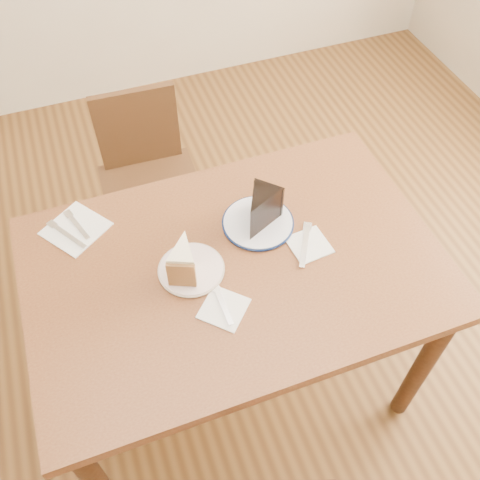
% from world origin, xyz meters
% --- Properties ---
extents(ground, '(4.00, 4.00, 0.00)m').
position_xyz_m(ground, '(0.00, 0.00, 0.00)').
color(ground, '#452A12').
rests_on(ground, ground).
extents(table, '(1.20, 0.80, 0.75)m').
position_xyz_m(table, '(0.00, 0.00, 0.65)').
color(table, '#4B2714').
rests_on(table, ground).
extents(chair_far, '(0.40, 0.40, 0.79)m').
position_xyz_m(chair_far, '(-0.11, 0.74, 0.44)').
color(chair_far, '#321C0F').
rests_on(chair_far, ground).
extents(plate_cream, '(0.18, 0.18, 0.01)m').
position_xyz_m(plate_cream, '(-0.13, 0.02, 0.76)').
color(plate_cream, silver).
rests_on(plate_cream, table).
extents(plate_navy, '(0.21, 0.21, 0.01)m').
position_xyz_m(plate_navy, '(0.12, 0.11, 0.76)').
color(plate_navy, white).
rests_on(plate_navy, table).
extents(carrot_cake, '(0.11, 0.13, 0.09)m').
position_xyz_m(carrot_cake, '(-0.14, 0.02, 0.81)').
color(carrot_cake, beige).
rests_on(carrot_cake, plate_cream).
extents(chocolate_cake, '(0.16, 0.15, 0.11)m').
position_xyz_m(chocolate_cake, '(0.11, 0.10, 0.82)').
color(chocolate_cake, black).
rests_on(chocolate_cake, plate_navy).
extents(napkin_cream, '(0.16, 0.16, 0.00)m').
position_xyz_m(napkin_cream, '(-0.08, -0.13, 0.75)').
color(napkin_cream, white).
rests_on(napkin_cream, table).
extents(napkin_navy, '(0.12, 0.12, 0.00)m').
position_xyz_m(napkin_navy, '(0.23, -0.02, 0.75)').
color(napkin_navy, white).
rests_on(napkin_navy, table).
extents(napkin_spare, '(0.23, 0.23, 0.00)m').
position_xyz_m(napkin_spare, '(-0.41, 0.29, 0.75)').
color(napkin_spare, white).
rests_on(napkin_spare, table).
extents(fork_cream, '(0.02, 0.14, 0.00)m').
position_xyz_m(fork_cream, '(-0.08, -0.12, 0.76)').
color(fork_cream, silver).
rests_on(fork_cream, napkin_cream).
extents(knife_navy, '(0.10, 0.15, 0.00)m').
position_xyz_m(knife_navy, '(0.22, -0.01, 0.76)').
color(knife_navy, silver).
rests_on(knife_navy, napkin_navy).
extents(fork_spare, '(0.06, 0.14, 0.00)m').
position_xyz_m(fork_spare, '(-0.40, 0.30, 0.76)').
color(fork_spare, silver).
rests_on(fork_spare, napkin_spare).
extents(knife_spare, '(0.10, 0.14, 0.00)m').
position_xyz_m(knife_spare, '(-0.44, 0.27, 0.76)').
color(knife_spare, silver).
rests_on(knife_spare, napkin_spare).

